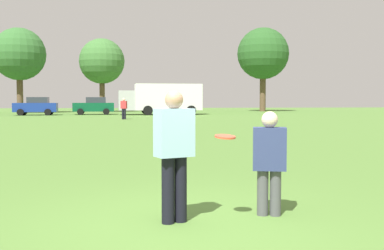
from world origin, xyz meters
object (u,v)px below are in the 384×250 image
at_px(player_thrower, 174,149).
at_px(bystander_far_jogger, 124,107).
at_px(player_defender, 269,158).
at_px(frisbee, 225,137).
at_px(box_truck, 162,98).
at_px(parked_car_center, 94,106).
at_px(parked_car_mid_left, 36,106).

height_order(player_thrower, bystander_far_jogger, player_thrower).
distance_m(player_defender, frisbee, 0.82).
bearing_deg(bystander_far_jogger, box_truck, 70.97).
distance_m(frisbee, parked_car_center, 43.89).
height_order(player_defender, bystander_far_jogger, bystander_far_jogger).
distance_m(parked_car_center, bystander_far_jogger, 12.49).
distance_m(frisbee, box_truck, 42.26).
height_order(box_truck, bystander_far_jogger, box_truck).
bearing_deg(player_thrower, box_truck, 86.79).
height_order(player_defender, frisbee, player_defender).
height_order(frisbee, bystander_far_jogger, bystander_far_jogger).
bearing_deg(player_defender, frisbee, -155.44).
xyz_separation_m(parked_car_center, box_truck, (7.03, -1.34, 0.83)).
bearing_deg(bystander_far_jogger, parked_car_center, 105.50).
distance_m(player_defender, parked_car_center, 43.67).
xyz_separation_m(player_defender, box_truck, (1.03, 41.91, 0.95)).
bearing_deg(parked_car_center, player_defender, -82.11).
xyz_separation_m(player_defender, parked_car_center, (-6.00, 43.26, 0.13)).
distance_m(player_defender, bystander_far_jogger, 31.33).
distance_m(player_thrower, bystander_far_jogger, 31.45).
bearing_deg(parked_car_mid_left, bystander_far_jogger, -50.51).
height_order(parked_car_mid_left, bystander_far_jogger, parked_car_mid_left).
bearing_deg(bystander_far_jogger, parked_car_mid_left, 129.49).
relative_size(frisbee, parked_car_mid_left, 0.06).
relative_size(parked_car_mid_left, box_truck, 0.50).
distance_m(player_defender, box_truck, 41.94).
relative_size(box_truck, bystander_far_jogger, 5.08).
xyz_separation_m(frisbee, bystander_far_jogger, (-1.98, 31.53, -0.17)).
bearing_deg(frisbee, player_defender, 24.56).
xyz_separation_m(parked_car_center, bystander_far_jogger, (3.34, -12.04, 0.03)).
relative_size(player_thrower, player_defender, 1.19).
distance_m(player_thrower, frisbee, 0.68).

